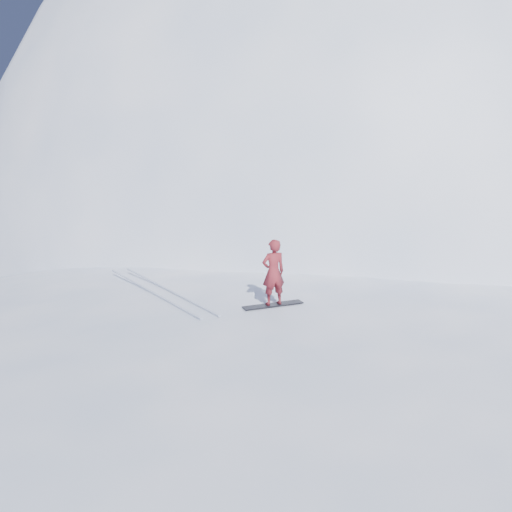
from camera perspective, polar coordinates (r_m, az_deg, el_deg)
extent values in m
plane|color=white|center=(10.81, 2.90, -21.98)|extent=(400.00, 400.00, 0.00)
ellipsoid|color=white|center=(13.52, 0.42, -14.61)|extent=(36.00, 28.00, 4.80)
ellipsoid|color=white|center=(43.34, 11.91, 3.50)|extent=(60.00, 56.00, 56.00)
ellipsoid|color=white|center=(31.92, 1.36, 0.88)|extent=(28.00, 24.00, 18.00)
ellipsoid|color=white|center=(15.28, -15.17, -11.81)|extent=(7.00, 6.30, 1.00)
ellipsoid|color=white|center=(17.49, 17.00, -8.87)|extent=(4.00, 3.60, 0.60)
cube|color=black|center=(11.70, 2.15, -6.11)|extent=(1.62, 0.40, 0.03)
imported|color=maroon|center=(11.47, 2.19, -2.05)|extent=(0.64, 0.44, 1.68)
cube|color=silver|center=(13.36, -13.25, -4.13)|extent=(1.15, 5.91, 0.04)
cube|color=silver|center=(13.47, -11.25, -3.91)|extent=(1.10, 5.92, 0.04)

